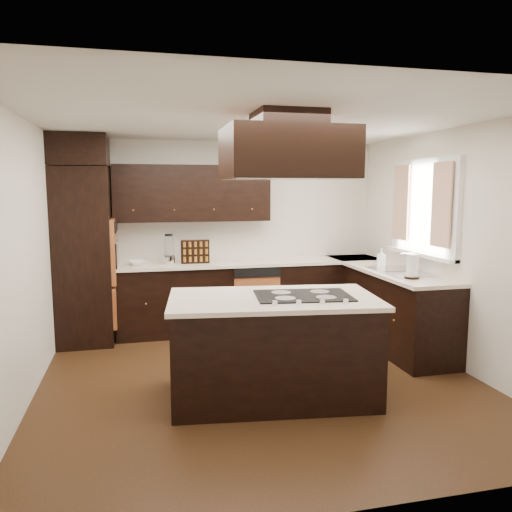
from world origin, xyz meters
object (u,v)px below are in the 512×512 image
at_px(oven_column, 84,256).
at_px(island, 273,349).
at_px(spice_rack, 195,252).
at_px(range_hood, 288,153).

distance_m(oven_column, island, 2.84).
bearing_deg(oven_column, spice_rack, 2.44).
xyz_separation_m(oven_column, range_hood, (1.88, -2.25, 1.10)).
height_order(oven_column, range_hood, range_hood).
relative_size(oven_column, range_hood, 2.02).
xyz_separation_m(oven_column, spice_rack, (1.35, 0.06, 0.01)).
bearing_deg(island, oven_column, 137.16).
xyz_separation_m(island, spice_rack, (-0.45, 2.17, 0.63)).
distance_m(oven_column, spice_rack, 1.35).
bearing_deg(island, spice_rack, 108.49).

